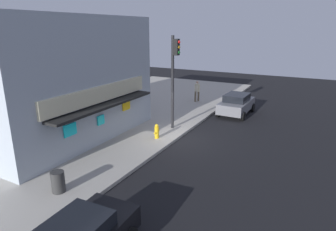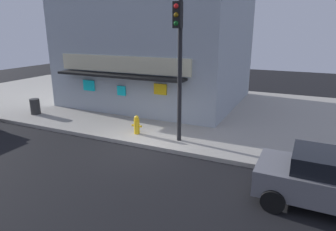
{
  "view_description": "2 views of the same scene",
  "coord_description": "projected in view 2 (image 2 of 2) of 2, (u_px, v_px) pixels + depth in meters",
  "views": [
    {
      "loc": [
        -14.44,
        -7.07,
        6.33
      ],
      "look_at": [
        0.61,
        1.03,
        1.18
      ],
      "focal_mm": 31.21,
      "sensor_mm": 36.0,
      "label": 1
    },
    {
      "loc": [
        5.81,
        -9.83,
        4.71
      ],
      "look_at": [
        0.95,
        0.66,
        1.34
      ],
      "focal_mm": 31.59,
      "sensor_mm": 36.0,
      "label": 2
    }
  ],
  "objects": [
    {
      "name": "traffic_light",
      "position": [
        179.0,
        53.0,
        11.49
      ],
      "size": [
        0.32,
        0.58,
        5.73
      ],
      "color": "black",
      "rests_on": "sidewalk"
    },
    {
      "name": "corner_building",
      "position": [
        159.0,
        48.0,
        19.04
      ],
      "size": [
        10.23,
        9.61,
        6.8
      ],
      "color": "#9EA8B2",
      "rests_on": "sidewalk"
    },
    {
      "name": "fire_hydrant",
      "position": [
        137.0,
        125.0,
        13.28
      ],
      "size": [
        0.5,
        0.26,
        0.85
      ],
      "color": "gold",
      "rests_on": "sidewalk"
    },
    {
      "name": "sidewalk",
      "position": [
        194.0,
        109.0,
        17.86
      ],
      "size": [
        36.86,
        12.98,
        0.17
      ],
      "primitive_type": "cube",
      "color": "#A39E93",
      "rests_on": "ground_plane"
    },
    {
      "name": "trash_can",
      "position": [
        35.0,
        106.0,
        16.41
      ],
      "size": [
        0.52,
        0.52,
        0.85
      ],
      "primitive_type": "cylinder",
      "color": "#2D2D2D",
      "rests_on": "sidewalk"
    },
    {
      "name": "parked_car_grey",
      "position": [
        332.0,
        181.0,
        7.94
      ],
      "size": [
        3.96,
        2.15,
        1.56
      ],
      "color": "slate",
      "rests_on": "ground_plane"
    },
    {
      "name": "ground_plane",
      "position": [
        141.0,
        148.0,
        12.23
      ],
      "size": [
        55.29,
        55.29,
        0.0
      ],
      "primitive_type": "plane",
      "color": "black"
    }
  ]
}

